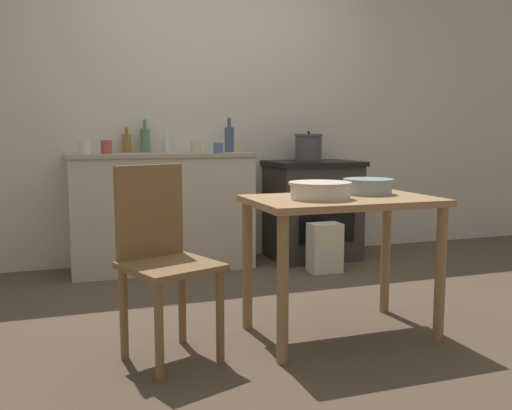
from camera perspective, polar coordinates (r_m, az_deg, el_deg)
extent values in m
plane|color=brown|center=(3.60, 2.03, -10.29)|extent=(14.00, 14.00, 0.00)
cube|color=beige|center=(4.95, -4.68, 9.40)|extent=(8.00, 0.07, 2.55)
cube|color=beige|center=(4.61, -9.39, -0.80)|extent=(1.41, 0.50, 0.90)
cube|color=#A9A08F|center=(4.57, -9.51, 4.98)|extent=(1.44, 0.53, 0.03)
cube|color=#38332D|center=(4.97, 5.62, -0.70)|extent=(0.72, 0.58, 0.81)
cube|color=black|center=(4.93, 5.68, 4.17)|extent=(0.76, 0.62, 0.04)
cube|color=black|center=(4.71, 7.12, -1.74)|extent=(0.50, 0.01, 0.34)
cube|color=#A87F56|center=(3.04, 8.60, 0.43)|extent=(0.98, 0.62, 0.03)
cylinder|color=#97724E|center=(2.69, 2.69, -8.47)|extent=(0.06, 0.06, 0.71)
cylinder|color=#97724E|center=(3.12, 17.95, -6.63)|extent=(0.06, 0.06, 0.71)
cylinder|color=#97724E|center=(3.17, -0.87, -6.07)|extent=(0.06, 0.06, 0.71)
cylinder|color=#97724E|center=(3.54, 12.83, -4.84)|extent=(0.06, 0.06, 0.71)
cube|color=olive|center=(2.72, -8.53, -6.08)|extent=(0.52, 0.52, 0.03)
cube|color=olive|center=(2.84, -10.58, -0.61)|extent=(0.35, 0.16, 0.45)
cylinder|color=olive|center=(2.57, -9.67, -12.42)|extent=(0.04, 0.04, 0.45)
cylinder|color=olive|center=(2.75, -3.61, -11.07)|extent=(0.04, 0.04, 0.45)
cylinder|color=olive|center=(2.85, -13.09, -10.56)|extent=(0.04, 0.04, 0.45)
cylinder|color=olive|center=(3.01, -7.40, -9.49)|extent=(0.04, 0.04, 0.45)
cube|color=beige|center=(4.50, 6.88, -4.26)|extent=(0.25, 0.17, 0.39)
cylinder|color=#4C4C51|center=(4.98, 5.27, 5.66)|extent=(0.23, 0.23, 0.21)
cylinder|color=#4C4C51|center=(4.98, 5.28, 6.99)|extent=(0.24, 0.24, 0.02)
sphere|color=black|center=(4.98, 5.28, 7.24)|extent=(0.02, 0.02, 0.02)
cylinder|color=#93A8B2|center=(3.21, 11.16, 1.83)|extent=(0.26, 0.26, 0.09)
cylinder|color=#8597A0|center=(3.21, 11.18, 2.49)|extent=(0.28, 0.28, 0.01)
cylinder|color=silver|center=(2.94, 6.43, 1.45)|extent=(0.30, 0.30, 0.09)
cylinder|color=beige|center=(2.94, 6.44, 2.19)|extent=(0.32, 0.32, 0.01)
cylinder|color=olive|center=(4.71, -12.79, 6.03)|extent=(0.07, 0.07, 0.15)
cylinder|color=olive|center=(4.71, -12.82, 7.26)|extent=(0.03, 0.03, 0.06)
cylinder|color=silver|center=(4.70, -8.91, 5.93)|extent=(0.06, 0.06, 0.12)
cylinder|color=silver|center=(4.70, -8.93, 6.91)|extent=(0.02, 0.02, 0.04)
cylinder|color=#517F5B|center=(4.73, -11.02, 6.35)|extent=(0.08, 0.08, 0.19)
cylinder|color=#517F5B|center=(4.73, -11.06, 7.95)|extent=(0.03, 0.03, 0.07)
cylinder|color=#3D5675|center=(4.74, -2.69, 6.54)|extent=(0.08, 0.08, 0.20)
cylinder|color=#3D5675|center=(4.74, -2.70, 8.22)|extent=(0.03, 0.03, 0.08)
cylinder|color=silver|center=(4.41, -16.76, 5.52)|extent=(0.09, 0.09, 0.10)
cylinder|color=beige|center=(4.50, -6.06, 5.79)|extent=(0.08, 0.08, 0.09)
cylinder|color=#4C6B99|center=(4.47, -3.79, 5.72)|extent=(0.08, 0.08, 0.08)
cylinder|color=#B74C42|center=(4.48, -14.73, 5.64)|extent=(0.08, 0.08, 0.10)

